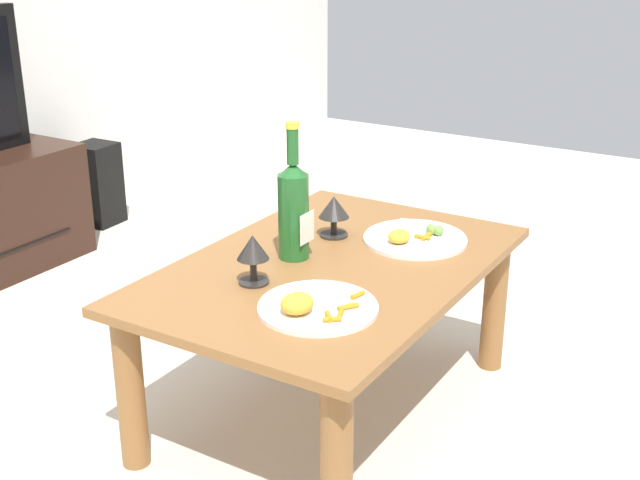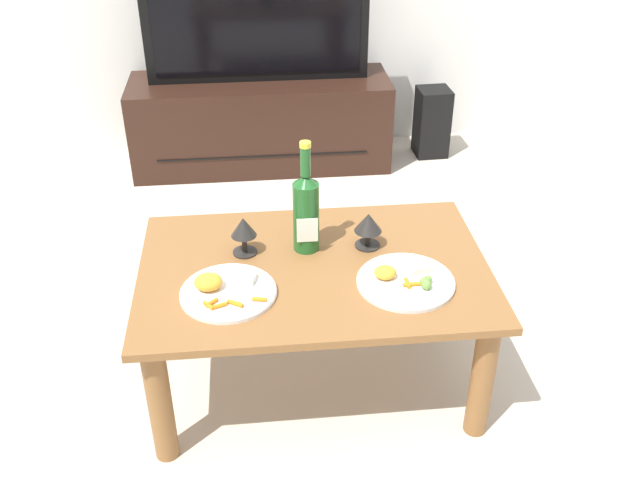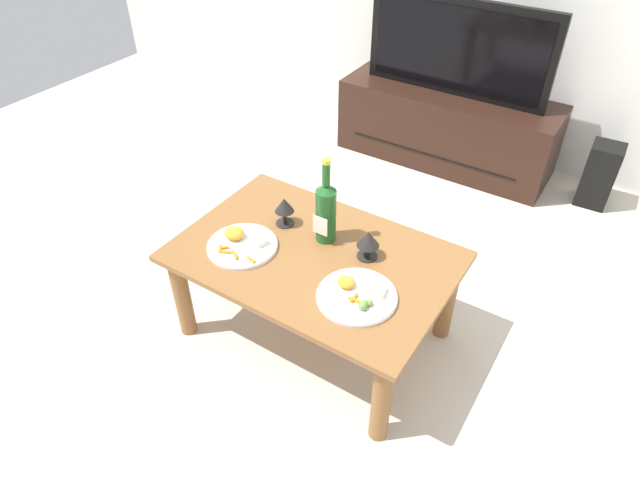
{
  "view_description": "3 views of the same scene",
  "coord_description": "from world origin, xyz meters",
  "px_view_note": "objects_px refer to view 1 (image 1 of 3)",
  "views": [
    {
      "loc": [
        -1.75,
        -1.03,
        1.28
      ],
      "look_at": [
        -0.03,
        0.02,
        0.52
      ],
      "focal_mm": 47.05,
      "sensor_mm": 36.0,
      "label": 1
    },
    {
      "loc": [
        -0.17,
        -1.79,
        1.66
      ],
      "look_at": [
        0.02,
        0.03,
        0.52
      ],
      "focal_mm": 39.86,
      "sensor_mm": 36.0,
      "label": 2
    },
    {
      "loc": [
        0.9,
        -1.36,
        1.83
      ],
      "look_at": [
        0.01,
        0.03,
        0.5
      ],
      "focal_mm": 30.92,
      "sensor_mm": 36.0,
      "label": 3
    }
  ],
  "objects_px": {
    "dinner_plate_left": "(315,306)",
    "goblet_right": "(334,209)",
    "dining_table": "(331,291)",
    "dinner_plate_right": "(414,238)",
    "wine_bottle": "(293,207)",
    "floor_speaker": "(98,184)",
    "goblet_left": "(253,251)"
  },
  "relations": [
    {
      "from": "dinner_plate_left",
      "to": "goblet_right",
      "type": "bearing_deg",
      "value": 25.63
    },
    {
      "from": "dining_table",
      "to": "dinner_plate_right",
      "type": "xyz_separation_m",
      "value": [
        0.26,
        -0.12,
        0.09
      ]
    },
    {
      "from": "dining_table",
      "to": "dinner_plate_left",
      "type": "bearing_deg",
      "value": -156.58
    },
    {
      "from": "dinner_plate_left",
      "to": "dinner_plate_right",
      "type": "bearing_deg",
      "value": -0.16
    },
    {
      "from": "dining_table",
      "to": "wine_bottle",
      "type": "height_order",
      "value": "wine_bottle"
    },
    {
      "from": "dinner_plate_left",
      "to": "floor_speaker",
      "type": "bearing_deg",
      "value": 59.46
    },
    {
      "from": "dining_table",
      "to": "goblet_right",
      "type": "xyz_separation_m",
      "value": [
        0.18,
        0.1,
        0.16
      ]
    },
    {
      "from": "floor_speaker",
      "to": "dining_table",
      "type": "bearing_deg",
      "value": -117.82
    },
    {
      "from": "dining_table",
      "to": "goblet_right",
      "type": "relative_size",
      "value": 9.01
    },
    {
      "from": "goblet_left",
      "to": "dinner_plate_right",
      "type": "xyz_separation_m",
      "value": [
        0.47,
        -0.22,
        -0.07
      ]
    },
    {
      "from": "wine_bottle",
      "to": "goblet_right",
      "type": "distance_m",
      "value": 0.2
    },
    {
      "from": "floor_speaker",
      "to": "dinner_plate_left",
      "type": "relative_size",
      "value": 1.31
    },
    {
      "from": "floor_speaker",
      "to": "dinner_plate_right",
      "type": "bearing_deg",
      "value": -109.15
    },
    {
      "from": "goblet_right",
      "to": "floor_speaker",
      "type": "bearing_deg",
      "value": 68.77
    },
    {
      "from": "goblet_left",
      "to": "dinner_plate_left",
      "type": "relative_size",
      "value": 0.45
    },
    {
      "from": "dining_table",
      "to": "goblet_right",
      "type": "height_order",
      "value": "goblet_right"
    },
    {
      "from": "dining_table",
      "to": "wine_bottle",
      "type": "xyz_separation_m",
      "value": [
        -0.01,
        0.11,
        0.22
      ]
    },
    {
      "from": "dining_table",
      "to": "dinner_plate_right",
      "type": "distance_m",
      "value": 0.3
    },
    {
      "from": "goblet_left",
      "to": "goblet_right",
      "type": "height_order",
      "value": "goblet_left"
    },
    {
      "from": "dinner_plate_left",
      "to": "wine_bottle",
      "type": "bearing_deg",
      "value": 41.44
    },
    {
      "from": "dining_table",
      "to": "dinner_plate_left",
      "type": "distance_m",
      "value": 0.3
    },
    {
      "from": "goblet_left",
      "to": "goblet_right",
      "type": "xyz_separation_m",
      "value": [
        0.39,
        0.0,
        -0.01
      ]
    },
    {
      "from": "dinner_plate_left",
      "to": "dinner_plate_right",
      "type": "height_order",
      "value": "dinner_plate_left"
    },
    {
      "from": "floor_speaker",
      "to": "goblet_left",
      "type": "height_order",
      "value": "goblet_left"
    },
    {
      "from": "goblet_right",
      "to": "wine_bottle",
      "type": "bearing_deg",
      "value": 177.64
    },
    {
      "from": "goblet_left",
      "to": "dinner_plate_left",
      "type": "bearing_deg",
      "value": -104.89
    },
    {
      "from": "floor_speaker",
      "to": "dinner_plate_left",
      "type": "height_order",
      "value": "dinner_plate_left"
    },
    {
      "from": "goblet_left",
      "to": "dinner_plate_left",
      "type": "distance_m",
      "value": 0.23
    },
    {
      "from": "wine_bottle",
      "to": "goblet_right",
      "type": "height_order",
      "value": "wine_bottle"
    },
    {
      "from": "floor_speaker",
      "to": "goblet_right",
      "type": "bearing_deg",
      "value": -113.75
    },
    {
      "from": "goblet_left",
      "to": "wine_bottle",
      "type": "bearing_deg",
      "value": 2.36
    },
    {
      "from": "floor_speaker",
      "to": "wine_bottle",
      "type": "bearing_deg",
      "value": -119.7
    }
  ]
}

